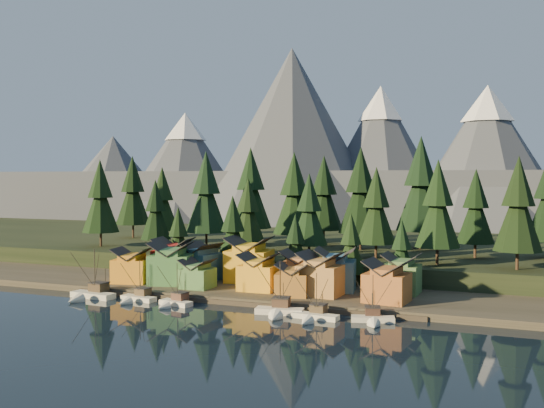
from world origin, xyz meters
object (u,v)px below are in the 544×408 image
at_px(boat_2, 173,297).
at_px(boat_4, 278,304).
at_px(house_back_1, 201,260).
at_px(house_back_0, 174,257).
at_px(boat_0, 89,289).
at_px(boat_6, 373,313).
at_px(house_front_1, 172,262).
at_px(house_front_0, 132,264).
at_px(boat_1, 135,293).
at_px(boat_5, 313,311).

bearing_deg(boat_2, boat_4, 12.17).
bearing_deg(house_back_1, house_back_0, -168.14).
xyz_separation_m(boat_0, house_back_1, (15.75, 23.75, 4.05)).
relative_size(boat_6, house_front_1, 0.83).
distance_m(boat_6, house_front_0, 63.84).
bearing_deg(boat_6, boat_0, 166.23).
relative_size(house_front_0, house_back_0, 0.92).
bearing_deg(boat_1, boat_4, 6.33).
xyz_separation_m(house_back_0, house_back_1, (8.28, -0.44, -0.42)).
height_order(boat_0, house_back_0, house_back_0).
bearing_deg(boat_6, boat_2, 166.31).
distance_m(boat_1, house_back_0, 23.60).
bearing_deg(house_back_0, boat_5, -38.95).
bearing_deg(boat_4, boat_5, -18.43).
xyz_separation_m(boat_2, boat_4, (23.75, 0.08, 0.23)).
distance_m(boat_0, boat_4, 45.15).
bearing_deg(boat_1, boat_6, 7.67).
distance_m(boat_2, boat_4, 23.75).
distance_m(boat_1, house_back_1, 23.22).
bearing_deg(boat_6, house_front_0, 153.17).
relative_size(boat_0, boat_6, 1.26).
distance_m(boat_1, boat_2, 10.20).
bearing_deg(house_back_0, boat_0, -117.06).
bearing_deg(boat_4, house_front_1, 145.96).
height_order(boat_6, house_front_0, house_front_0).
relative_size(boat_6, house_back_1, 0.96).
xyz_separation_m(boat_5, house_front_1, (-41.00, 17.04, 5.07)).
relative_size(boat_2, boat_6, 1.01).
distance_m(boat_2, house_back_0, 28.09).
height_order(boat_1, boat_6, boat_1).
bearing_deg(house_front_1, boat_5, -36.68).
xyz_separation_m(boat_4, house_front_0, (-43.58, 14.08, 3.65)).
bearing_deg(boat_0, boat_2, 5.63).
bearing_deg(house_front_0, boat_6, -24.37).
height_order(boat_0, boat_1, boat_0).
relative_size(boat_1, boat_6, 1.01).
xyz_separation_m(house_front_1, house_back_1, (4.03, 7.65, -0.47)).
bearing_deg(house_front_1, house_back_0, 103.62).
distance_m(boat_1, house_front_1, 15.50).
distance_m(house_front_0, house_front_1, 10.34).
distance_m(boat_2, house_front_0, 24.67).
bearing_deg(boat_0, boat_1, 12.13).
height_order(house_front_0, house_back_0, house_back_0).
bearing_deg(boat_6, boat_5, 175.15).
height_order(boat_1, boat_5, boat_1).
bearing_deg(house_back_0, boat_1, -90.45).
bearing_deg(boat_0, house_back_1, 61.38).
distance_m(boat_0, house_back_1, 28.78).
distance_m(boat_4, boat_6, 18.71).
bearing_deg(boat_2, boat_0, -167.32).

